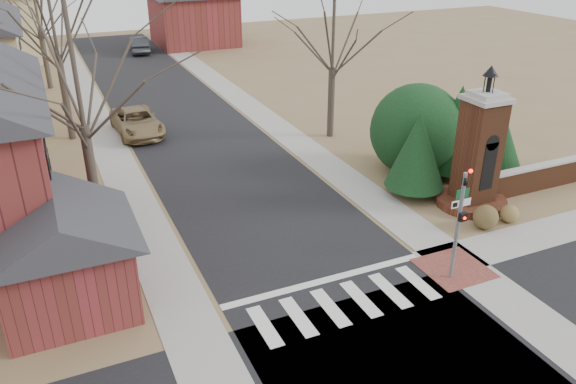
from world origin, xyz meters
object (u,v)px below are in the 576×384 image
brick_gate_monument (477,161)px  pickup_truck (137,122)px  traffic_signal_pole (460,215)px  distant_car (139,45)px  sign_post (460,208)px

brick_gate_monument → pickup_truck: size_ratio=1.18×
traffic_signal_pole → pickup_truck: traffic_signal_pole is taller
traffic_signal_pole → brick_gate_monument: brick_gate_monument is taller
distant_car → brick_gate_monument: bearing=105.7°
sign_post → distant_car: (-3.99, 43.88, -1.15)m
traffic_signal_pole → sign_post: bearing=47.6°
pickup_truck → sign_post: bearing=-67.6°
traffic_signal_pole → brick_gate_monument: (4.70, 4.42, -0.42)m
pickup_truck → brick_gate_monument: bearing=-55.2°
traffic_signal_pole → pickup_truck: (-7.49, 20.68, -1.82)m
brick_gate_monument → distant_car: 41.56m
pickup_truck → distant_car: distant_car is taller
traffic_signal_pole → pickup_truck: 22.07m
brick_gate_monument → pickup_truck: (-12.19, 16.26, -1.40)m
brick_gate_monument → pickup_truck: brick_gate_monument is taller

